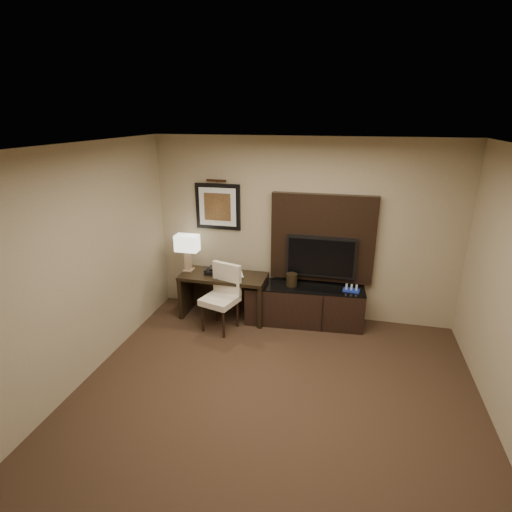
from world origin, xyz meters
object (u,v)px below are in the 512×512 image
(desk_chair, at_px, (220,300))
(credenza, at_px, (304,305))
(tv, at_px, (321,257))
(table_lamp, at_px, (188,252))
(desk, at_px, (224,296))
(desk_phone, at_px, (211,271))
(minibar_tray, at_px, (351,288))
(ice_bucket, at_px, (292,280))

(desk_chair, bearing_deg, credenza, 38.64)
(tv, relative_size, table_lamp, 1.70)
(desk, distance_m, desk_chair, 0.41)
(desk_chair, distance_m, desk_phone, 0.54)
(desk, bearing_deg, minibar_tray, 2.93)
(desk_phone, height_order, ice_bucket, desk_phone)
(desk, distance_m, tv, 1.59)
(desk, bearing_deg, table_lamp, 175.15)
(desk, distance_m, credenza, 1.23)
(desk, height_order, credenza, desk)
(desk, relative_size, table_lamp, 2.21)
(minibar_tray, bearing_deg, desk_phone, -177.91)
(ice_bucket, xyz_separation_m, minibar_tray, (0.86, 0.01, -0.05))
(desk_chair, relative_size, desk_phone, 5.07)
(tv, bearing_deg, desk_chair, -155.26)
(tv, xyz_separation_m, ice_bucket, (-0.39, -0.16, -0.33))
(tv, height_order, minibar_tray, tv)
(credenza, relative_size, desk_chair, 1.82)
(desk, xyz_separation_m, ice_bucket, (1.03, 0.08, 0.34))
(credenza, xyz_separation_m, tv, (0.20, 0.15, 0.72))
(tv, distance_m, desk_chair, 1.59)
(desk_chair, xyz_separation_m, minibar_tray, (1.83, 0.47, 0.16))
(credenza, distance_m, tv, 0.76)
(desk_chair, height_order, table_lamp, table_lamp)
(desk, height_order, minibar_tray, desk)
(credenza, height_order, desk_phone, desk_phone)
(table_lamp, relative_size, ice_bucket, 3.17)
(desk_phone, height_order, minibar_tray, desk_phone)
(table_lamp, bearing_deg, desk_phone, -6.20)
(desk_chair, bearing_deg, ice_bucket, 42.19)
(desk, xyz_separation_m, credenza, (1.22, 0.09, -0.05))
(desk_chair, distance_m, table_lamp, 0.93)
(credenza, bearing_deg, desk, 179.90)
(credenza, distance_m, table_lamp, 1.93)
(table_lamp, height_order, ice_bucket, table_lamp)
(credenza, distance_m, desk_chair, 1.27)
(desk_phone, relative_size, ice_bucket, 1.01)
(credenza, xyz_separation_m, table_lamp, (-1.80, -0.04, 0.69))
(credenza, xyz_separation_m, minibar_tray, (0.66, -0.00, 0.34))
(minibar_tray, bearing_deg, desk, -177.37)
(credenza, relative_size, table_lamp, 2.94)
(table_lamp, relative_size, minibar_tray, 2.54)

